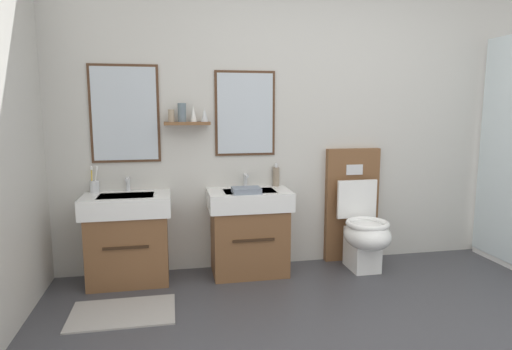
{
  "coord_description": "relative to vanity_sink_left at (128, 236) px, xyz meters",
  "views": [
    {
      "loc": [
        -1.37,
        -1.6,
        1.35
      ],
      "look_at": [
        -0.71,
        1.77,
        0.82
      ],
      "focal_mm": 30.63,
      "sensor_mm": 36.0,
      "label": 1
    }
  ],
  "objects": [
    {
      "name": "tap_on_right_sink",
      "position": [
        0.95,
        0.15,
        0.4
      ],
      "size": [
        0.03,
        0.13,
        0.11
      ],
      "color": "silver",
      "rests_on": "vanity_sink_right"
    },
    {
      "name": "vanity_sink_right",
      "position": [
        0.95,
        0.0,
        0.0
      ],
      "size": [
        0.66,
        0.43,
        0.69
      ],
      "color": "brown",
      "rests_on": "ground"
    },
    {
      "name": "bath_mat",
      "position": [
        -0.0,
        -0.56,
        -0.36
      ],
      "size": [
        0.68,
        0.44,
        0.01
      ],
      "primitive_type": "cube",
      "color": "#9E9993",
      "rests_on": "ground"
    },
    {
      "name": "wall_back",
      "position": [
        1.7,
        0.23,
        0.97
      ],
      "size": [
        4.88,
        0.27,
        2.66
      ],
      "color": "beige",
      "rests_on": "ground"
    },
    {
      "name": "toothbrush_cup",
      "position": [
        -0.25,
        0.14,
        0.39
      ],
      "size": [
        0.07,
        0.07,
        0.21
      ],
      "color": "silver",
      "rests_on": "vanity_sink_left"
    },
    {
      "name": "toilet",
      "position": [
        1.91,
        -0.03,
        0.01
      ],
      "size": [
        0.48,
        0.62,
        1.0
      ],
      "color": "brown",
      "rests_on": "ground"
    },
    {
      "name": "soap_dispenser",
      "position": [
        1.21,
        0.15,
        0.41
      ],
      "size": [
        0.06,
        0.06,
        0.2
      ],
      "color": "gray",
      "rests_on": "vanity_sink_right"
    },
    {
      "name": "vanity_sink_left",
      "position": [
        0.0,
        0.0,
        0.0
      ],
      "size": [
        0.66,
        0.43,
        0.69
      ],
      "color": "brown",
      "rests_on": "ground"
    },
    {
      "name": "tap_on_left_sink",
      "position": [
        -0.0,
        0.15,
        0.4
      ],
      "size": [
        0.03,
        0.13,
        0.11
      ],
      "color": "silver",
      "rests_on": "vanity_sink_left"
    },
    {
      "name": "folded_hand_towel",
      "position": [
        0.91,
        -0.11,
        0.35
      ],
      "size": [
        0.22,
        0.16,
        0.04
      ],
      "primitive_type": "cube",
      "color": "gray",
      "rests_on": "vanity_sink_right"
    }
  ]
}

